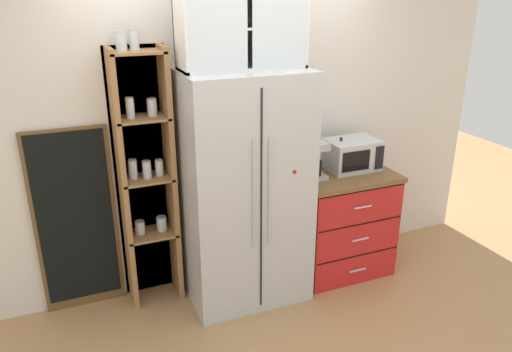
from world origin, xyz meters
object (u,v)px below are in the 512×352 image
object	(u,v)px
mug_sage	(339,164)
mug_cream	(339,164)
bottle_cobalt	(340,156)
microwave	(352,154)
chalkboard_menu	(76,221)
bottle_green	(348,162)
coffee_maker	(313,159)
refrigerator	(244,189)

from	to	relation	value
mug_sage	mug_cream	world-z (taller)	mug_sage
mug_sage	bottle_cobalt	xyz separation A→B (m)	(-0.00, -0.01, 0.08)
microwave	chalkboard_menu	xyz separation A→B (m)	(-2.27, 0.24, -0.32)
bottle_green	chalkboard_menu	xyz separation A→B (m)	(-2.16, 0.35, -0.30)
coffee_maker	chalkboard_menu	world-z (taller)	chalkboard_menu
chalkboard_menu	bottle_green	bearing A→B (deg)	-9.17
refrigerator	chalkboard_menu	size ratio (longest dim) A/B	1.27
microwave	bottle_green	xyz separation A→B (m)	(-0.11, -0.11, -0.02)
mug_sage	refrigerator	bearing A→B (deg)	-173.94
mug_cream	coffee_maker	bearing A→B (deg)	-168.56
microwave	mug_sage	size ratio (longest dim) A/B	3.77
refrigerator	mug_cream	bearing A→B (deg)	5.65
mug_cream	bottle_green	distance (m)	0.14
refrigerator	bottle_cobalt	xyz separation A→B (m)	(0.91, 0.09, 0.13)
mug_sage	mug_cream	xyz separation A→B (m)	(-0.00, -0.01, -0.00)
bottle_green	bottle_cobalt	world-z (taller)	bottle_cobalt
refrigerator	coffee_maker	xyz separation A→B (m)	(0.62, 0.03, 0.16)
mug_cream	bottle_cobalt	xyz separation A→B (m)	(-0.00, -0.00, 0.08)
refrigerator	bottle_cobalt	size ratio (longest dim) A/B	6.43
mug_sage	chalkboard_menu	world-z (taller)	chalkboard_menu
microwave	mug_sage	distance (m)	0.13
refrigerator	bottle_green	bearing A→B (deg)	-2.15
mug_sage	bottle_cobalt	size ratio (longest dim) A/B	0.41
coffee_maker	chalkboard_menu	distance (m)	1.92
mug_cream	mug_sage	bearing A→B (deg)	89.48
refrigerator	bottle_cobalt	distance (m)	0.92
coffee_maker	bottle_green	xyz separation A→B (m)	(0.29, -0.06, -0.04)
chalkboard_menu	bottle_cobalt	bearing A→B (deg)	-6.00
mug_sage	chalkboard_menu	size ratio (longest dim) A/B	0.08
microwave	bottle_green	distance (m)	0.15
bottle_green	chalkboard_menu	size ratio (longest dim) A/B	0.17
coffee_maker	bottle_cobalt	distance (m)	0.30
coffee_maker	bottle_green	size ratio (longest dim) A/B	1.22
bottle_cobalt	chalkboard_menu	bearing A→B (deg)	174.00
refrigerator	coffee_maker	bearing A→B (deg)	2.84
refrigerator	bottle_green	xyz separation A→B (m)	(0.91, -0.03, 0.11)
refrigerator	chalkboard_menu	world-z (taller)	refrigerator
refrigerator	microwave	distance (m)	1.03
mug_cream	bottle_cobalt	distance (m)	0.08
microwave	mug_sage	xyz separation A→B (m)	(-0.10, 0.02, -0.08)
mug_sage	bottle_green	distance (m)	0.15
coffee_maker	bottle_cobalt	size ratio (longest dim) A/B	1.08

